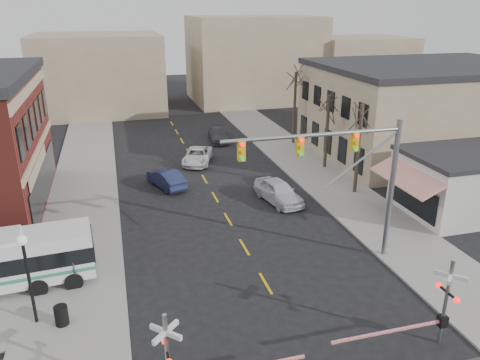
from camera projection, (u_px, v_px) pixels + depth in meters
name	position (u px, v px, depth m)	size (l,w,h in m)	color
ground	(279.00, 306.00, 22.40)	(160.00, 160.00, 0.00)	black
sidewalk_west	(85.00, 181.00, 38.05)	(5.00, 60.00, 0.12)	gray
sidewalk_east	(302.00, 162.00, 42.79)	(5.00, 60.00, 0.12)	gray
tan_building	(426.00, 109.00, 44.43)	(20.30, 15.30, 8.50)	gray
awning_shop	(465.00, 182.00, 31.93)	(9.74, 6.20, 4.30)	beige
tree_east_a	(358.00, 149.00, 34.61)	(0.28, 0.28, 6.75)	#382B21
tree_east_b	(327.00, 132.00, 40.18)	(0.28, 0.28, 6.30)	#382B21
tree_east_c	(295.00, 108.00, 47.29)	(0.28, 0.28, 7.20)	#382B21
traffic_signal_mast	(349.00, 165.00, 24.22)	(9.67, 0.30, 8.00)	gray
rr_crossing_east	(437.00, 305.00, 19.20)	(5.60, 1.36, 4.00)	gray
street_lamp	(26.00, 261.00, 20.02)	(0.44, 0.44, 4.34)	black
trash_bin	(61.00, 315.00, 20.80)	(0.60, 0.60, 0.92)	black
car_a	(278.00, 191.00, 33.93)	(1.93, 4.80, 1.64)	silver
car_b	(166.00, 178.00, 36.79)	(1.51, 4.34, 1.43)	#1A2143
car_c	(197.00, 156.00, 42.36)	(2.23, 4.84, 1.34)	white
car_d	(219.00, 135.00, 49.26)	(1.91, 4.69, 1.36)	#414146
pedestrian_near	(76.00, 268.00, 23.54)	(0.70, 0.46, 1.93)	#504740
pedestrian_far	(46.00, 241.00, 26.39)	(0.86, 0.67, 1.76)	#353B5C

